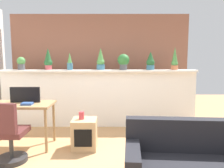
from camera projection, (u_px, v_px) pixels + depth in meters
The scene contains 16 objects.
divider_wall at pixel (99, 99), 4.95m from camera, with size 4.17×0.16×1.20m, color white.
plant_shelf at pixel (99, 71), 4.84m from camera, with size 4.17×0.28×0.04m, color white.
brick_wall_behind at pixel (100, 68), 5.47m from camera, with size 4.17×0.10×2.50m, color #935B47.
potted_plant_0 at pixel (21, 63), 4.82m from camera, with size 0.17×0.17×0.27m.
potted_plant_1 at pixel (48, 60), 4.85m from camera, with size 0.18×0.18×0.46m.
potted_plant_2 at pixel (70, 62), 4.80m from camera, with size 0.12×0.12×0.37m.
potted_plant_3 at pixel (101, 60), 4.84m from camera, with size 0.17×0.17×0.46m.
potted_plant_4 at pixel (124, 61), 4.81m from camera, with size 0.25×0.25×0.33m.
potted_plant_5 at pixel (151, 61), 4.82m from camera, with size 0.18×0.18×0.39m.
potted_plant_6 at pixel (175, 60), 4.84m from camera, with size 0.15×0.15×0.49m.
desk at pixel (20, 108), 3.81m from camera, with size 1.10×0.60×0.75m.
tv_monitor at pixel (25, 95), 3.86m from camera, with size 0.50×0.04×0.26m, color black.
office_chair at pixel (9, 137), 3.23m from camera, with size 0.48×0.48×0.91m.
side_cube_shelf at pixel (85, 134), 3.77m from camera, with size 0.40×0.41×0.50m.
vase_on_shelf at pixel (82, 115), 3.74m from camera, with size 0.09×0.09×0.13m, color #CC3D47.
book_on_desk at pixel (27, 104), 3.68m from camera, with size 0.17×0.13×0.04m, color #2D4C8C.
Camera 1 is at (0.29, -2.87, 1.55)m, focal length 36.47 mm.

